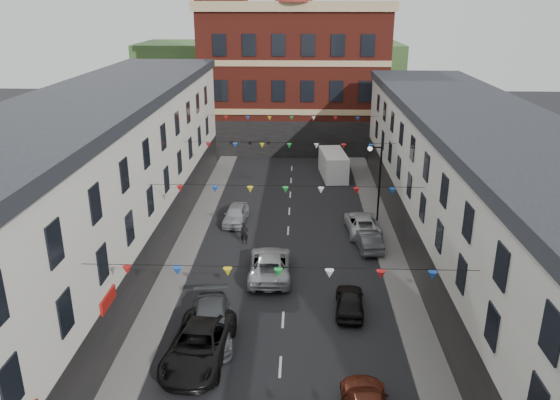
# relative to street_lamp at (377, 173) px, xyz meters

# --- Properties ---
(ground) EXTENTS (160.00, 160.00, 0.00)m
(ground) POSITION_rel_street_lamp_xyz_m (-6.55, -14.00, -3.90)
(ground) COLOR black
(ground) RESTS_ON ground
(pavement_left) EXTENTS (1.80, 64.00, 0.15)m
(pavement_left) POSITION_rel_street_lamp_xyz_m (-13.45, -12.00, -3.83)
(pavement_left) COLOR #605E5B
(pavement_left) RESTS_ON ground
(pavement_right) EXTENTS (1.80, 64.00, 0.15)m
(pavement_right) POSITION_rel_street_lamp_xyz_m (0.35, -12.00, -3.83)
(pavement_right) COLOR #605E5B
(pavement_right) RESTS_ON ground
(terrace_left) EXTENTS (8.40, 56.00, 10.70)m
(terrace_left) POSITION_rel_street_lamp_xyz_m (-18.33, -13.00, 1.44)
(terrace_left) COLOR silver
(terrace_left) RESTS_ON ground
(terrace_right) EXTENTS (8.40, 56.00, 9.70)m
(terrace_right) POSITION_rel_street_lamp_xyz_m (5.23, -13.00, 0.95)
(terrace_right) COLOR beige
(terrace_right) RESTS_ON ground
(civic_building) EXTENTS (20.60, 13.30, 18.50)m
(civic_building) POSITION_rel_street_lamp_xyz_m (-6.55, 23.95, 4.23)
(civic_building) COLOR maroon
(civic_building) RESTS_ON ground
(clock_tower) EXTENTS (5.60, 5.60, 30.00)m
(clock_tower) POSITION_rel_street_lamp_xyz_m (-14.05, 21.00, 11.03)
(clock_tower) COLOR maroon
(clock_tower) RESTS_ON ground
(distant_hill) EXTENTS (40.00, 14.00, 10.00)m
(distant_hill) POSITION_rel_street_lamp_xyz_m (-10.55, 48.00, 1.10)
(distant_hill) COLOR #294A22
(distant_hill) RESTS_ON ground
(street_lamp) EXTENTS (1.10, 0.36, 6.00)m
(street_lamp) POSITION_rel_street_lamp_xyz_m (0.00, 0.00, 0.00)
(street_lamp) COLOR black
(street_lamp) RESTS_ON ground
(car_left_c) EXTENTS (3.16, 6.05, 1.62)m
(car_left_c) POSITION_rel_street_lamp_xyz_m (-10.40, -17.55, -3.09)
(car_left_c) COLOR black
(car_left_c) RESTS_ON ground
(car_left_d) EXTENTS (2.85, 5.53, 1.53)m
(car_left_d) POSITION_rel_street_lamp_xyz_m (-10.15, -15.61, -3.14)
(car_left_d) COLOR #474B4F
(car_left_d) RESTS_ON ground
(car_left_e) EXTENTS (1.91, 4.13, 1.37)m
(car_left_e) POSITION_rel_street_lamp_xyz_m (-10.59, -0.54, -3.22)
(car_left_e) COLOR #9EA2A7
(car_left_e) RESTS_ON ground
(car_right_d) EXTENTS (1.76, 3.85, 1.28)m
(car_right_d) POSITION_rel_street_lamp_xyz_m (-2.95, -13.01, -3.26)
(car_right_d) COLOR black
(car_right_d) RESTS_ON ground
(car_right_e) EXTENTS (1.86, 4.16, 1.32)m
(car_right_e) POSITION_rel_street_lamp_xyz_m (-1.05, -4.78, -3.24)
(car_right_e) COLOR #4A4C51
(car_right_e) RESTS_ON ground
(car_right_f) EXTENTS (2.55, 5.02, 1.36)m
(car_right_f) POSITION_rel_street_lamp_xyz_m (-1.13, -1.97, -3.22)
(car_right_f) COLOR silver
(car_right_f) RESTS_ON ground
(moving_car) EXTENTS (2.67, 5.55, 1.53)m
(moving_car) POSITION_rel_street_lamp_xyz_m (-7.52, -9.01, -3.14)
(moving_car) COLOR #A7ABAE
(moving_car) RESTS_ON ground
(white_van) EXTENTS (2.68, 5.71, 2.44)m
(white_van) POSITION_rel_street_lamp_xyz_m (-2.54, 11.38, -2.68)
(white_van) COLOR white
(white_van) RESTS_ON ground
(pedestrian) EXTENTS (0.58, 0.40, 1.54)m
(pedestrian) POSITION_rel_street_lamp_xyz_m (-9.55, -4.36, -3.14)
(pedestrian) COLOR black
(pedestrian) RESTS_ON ground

